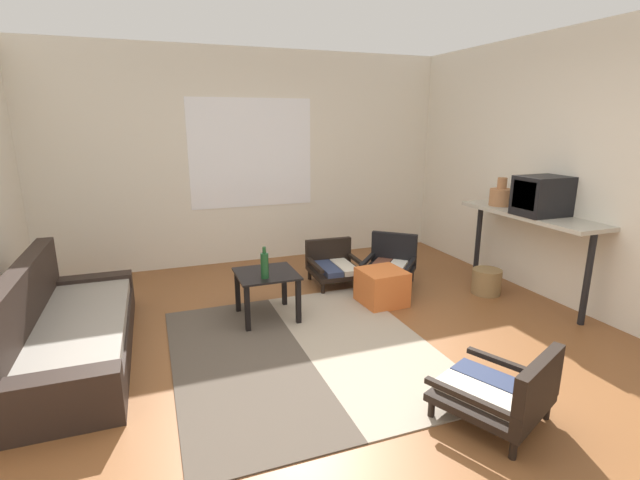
% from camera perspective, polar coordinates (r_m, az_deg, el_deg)
% --- Properties ---
extents(ground_plane, '(7.80, 7.80, 0.00)m').
position_cam_1_polar(ground_plane, '(3.64, 2.88, -15.53)').
color(ground_plane, brown).
extents(far_wall_with_window, '(5.60, 0.13, 2.70)m').
position_cam_1_polar(far_wall_with_window, '(6.09, -8.59, 9.98)').
color(far_wall_with_window, silver).
rests_on(far_wall_with_window, ground).
extents(side_wall_right, '(0.12, 6.60, 2.70)m').
position_cam_1_polar(side_wall_right, '(5.08, 30.57, 7.21)').
color(side_wall_right, silver).
rests_on(side_wall_right, ground).
extents(area_rug, '(2.06, 2.35, 0.01)m').
position_cam_1_polar(area_rug, '(3.85, -2.00, -13.67)').
color(area_rug, '#4C4238').
rests_on(area_rug, ground).
extents(couch, '(0.81, 2.10, 0.76)m').
position_cam_1_polar(couch, '(4.16, -29.11, -9.99)').
color(couch, black).
rests_on(couch, ground).
extents(coffee_table, '(0.55, 0.54, 0.45)m').
position_cam_1_polar(coffee_table, '(4.35, -6.66, -5.26)').
color(coffee_table, black).
rests_on(coffee_table, ground).
extents(armchair_by_window, '(0.58, 0.61, 0.48)m').
position_cam_1_polar(armchair_by_window, '(5.30, 1.72, -3.05)').
color(armchair_by_window, black).
rests_on(armchair_by_window, ground).
extents(armchair_striped_foreground, '(0.79, 0.80, 0.51)m').
position_cam_1_polar(armchair_striped_foreground, '(3.16, 21.82, -17.09)').
color(armchair_striped_foreground, black).
rests_on(armchair_striped_foreground, ground).
extents(armchair_corner, '(0.78, 0.78, 0.56)m').
position_cam_1_polar(armchair_corner, '(5.32, 8.72, -2.78)').
color(armchair_corner, black).
rests_on(armchair_corner, ground).
extents(ottoman_orange, '(0.45, 0.45, 0.36)m').
position_cam_1_polar(ottoman_orange, '(4.75, 7.69, -5.79)').
color(ottoman_orange, '#D1662D').
rests_on(ottoman_orange, ground).
extents(console_shelf, '(0.47, 1.61, 0.91)m').
position_cam_1_polar(console_shelf, '(5.19, 24.57, 2.04)').
color(console_shelf, '#B2AD9E').
rests_on(console_shelf, ground).
extents(crt_television, '(0.48, 0.37, 0.39)m').
position_cam_1_polar(crt_television, '(5.05, 25.93, 4.97)').
color(crt_television, black).
rests_on(crt_television, console_shelf).
extents(clay_vase, '(0.24, 0.24, 0.31)m').
position_cam_1_polar(clay_vase, '(5.47, 21.58, 5.14)').
color(clay_vase, '#A87047').
rests_on(clay_vase, console_shelf).
extents(glass_bottle, '(0.07, 0.07, 0.29)m').
position_cam_1_polar(glass_bottle, '(4.14, -6.90, -3.10)').
color(glass_bottle, '#194723').
rests_on(glass_bottle, coffee_table).
extents(wicker_basket, '(0.31, 0.31, 0.27)m').
position_cam_1_polar(wicker_basket, '(5.31, 20.00, -4.88)').
color(wicker_basket, olive).
rests_on(wicker_basket, ground).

